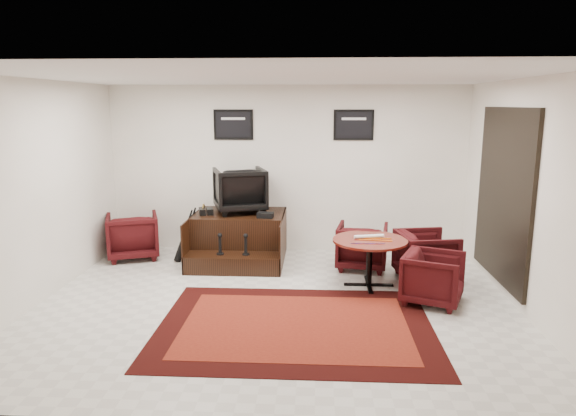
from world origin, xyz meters
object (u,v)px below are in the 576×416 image
object	(u,v)px
shine_podium	(239,238)
armchair_side	(133,234)
meeting_table	(370,245)
table_chair_corner	(433,276)
table_chair_back	(362,244)
table_chair_window	(426,253)
shine_chair	(240,188)

from	to	relation	value
shine_podium	armchair_side	xyz separation A→B (m)	(-1.76, -0.01, 0.06)
meeting_table	table_chair_corner	size ratio (longest dim) A/B	1.42
armchair_side	table_chair_back	distance (m)	3.73
shine_podium	meeting_table	xyz separation A→B (m)	(1.98, -1.15, 0.24)
table_chair_back	armchair_side	bearing A→B (deg)	3.87
armchair_side	table_chair_corner	xyz separation A→B (m)	(4.49, -1.72, -0.05)
table_chair_window	table_chair_corner	bearing A→B (deg)	163.82
armchair_side	table_chair_corner	distance (m)	4.81
armchair_side	table_chair_window	world-z (taller)	armchair_side
meeting_table	table_chair_window	xyz separation A→B (m)	(0.84, 0.32, -0.20)
table_chair_back	table_chair_corner	xyz separation A→B (m)	(0.78, -1.38, -0.02)
table_chair_back	table_chair_window	world-z (taller)	table_chair_window
armchair_side	meeting_table	xyz separation A→B (m)	(3.74, -1.15, 0.18)
shine_podium	table_chair_back	size ratio (longest dim) A/B	1.98
table_chair_back	table_chair_corner	world-z (taller)	table_chair_back
shine_podium	meeting_table	bearing A→B (deg)	-30.22
shine_chair	table_chair_back	size ratio (longest dim) A/B	1.06
table_chair_back	table_chair_window	distance (m)	1.00
table_chair_back	shine_chair	bearing A→B (deg)	-5.27
armchair_side	table_chair_window	distance (m)	4.66
shine_chair	table_chair_corner	bearing A→B (deg)	127.41
shine_chair	armchair_side	xyz separation A→B (m)	(-1.76, -0.16, -0.75)
meeting_table	table_chair_window	bearing A→B (deg)	21.05
shine_chair	table_chair_corner	distance (m)	3.41
shine_podium	shine_chair	xyz separation A→B (m)	(-0.00, 0.15, 0.81)
meeting_table	table_chair_back	world-z (taller)	table_chair_back
meeting_table	table_chair_window	size ratio (longest dim) A/B	1.32
shine_podium	meeting_table	distance (m)	2.31
shine_podium	shine_chair	world-z (taller)	shine_chair
shine_podium	table_chair_back	xyz separation A→B (m)	(1.95, -0.35, 0.03)
shine_podium	table_chair_corner	distance (m)	3.23
shine_chair	table_chair_back	distance (m)	2.16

